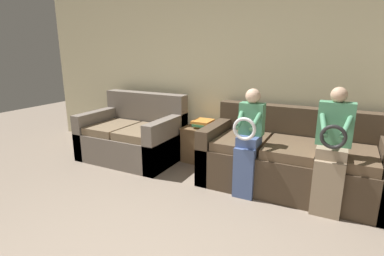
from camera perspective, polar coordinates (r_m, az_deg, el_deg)
name	(u,v)px	position (r m, az deg, el deg)	size (l,w,h in m)	color
wall_back	(262,76)	(4.27, 13.24, 9.66)	(7.82, 0.06, 2.55)	beige
couch_main	(292,160)	(3.81, 18.49, -5.86)	(2.08, 0.99, 0.92)	#473828
couch_side	(134,137)	(4.66, -11.04, -1.63)	(1.41, 0.98, 0.97)	#70665B
child_left_seated	(249,137)	(3.39, 10.72, -1.77)	(0.27, 0.37, 1.21)	#475B8E
child_right_seated	(332,147)	(3.27, 25.17, -3.29)	(0.34, 0.37, 1.28)	gray
side_shelf	(202,143)	(4.46, 1.96, -2.95)	(0.52, 0.45, 0.52)	brown
book_stack	(203,123)	(4.37, 2.03, 0.95)	(0.26, 0.31, 0.11)	orange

